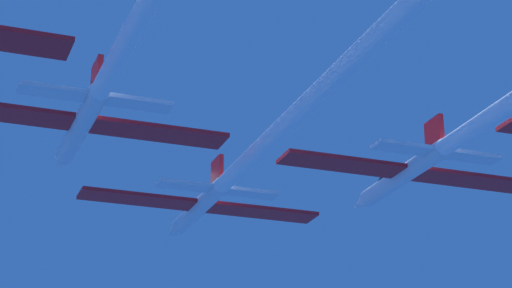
{
  "coord_description": "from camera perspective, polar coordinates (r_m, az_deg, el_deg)",
  "views": [
    {
      "loc": [
        -19.47,
        -66.74,
        -21.65
      ],
      "look_at": [
        0.31,
        -12.55,
        0.5
      ],
      "focal_mm": 72.37,
      "sensor_mm": 36.0,
      "label": 1
    }
  ],
  "objects": [
    {
      "name": "jet_lead",
      "position": [
        59.58,
        1.17,
        0.67
      ],
      "size": [
        17.2,
        54.52,
        2.85
      ],
      "color": "white"
    }
  ]
}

